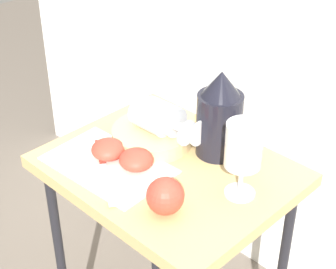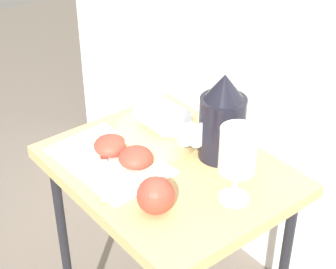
% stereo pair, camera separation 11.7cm
% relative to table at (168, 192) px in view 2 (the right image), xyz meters
% --- Properties ---
extents(table, '(0.53, 0.42, 0.67)m').
position_rel_table_xyz_m(table, '(0.00, 0.00, 0.00)').
color(table, tan).
rests_on(table, ground_plane).
extents(linen_napkin, '(0.29, 0.19, 0.00)m').
position_rel_table_xyz_m(linen_napkin, '(-0.09, -0.09, 0.08)').
color(linen_napkin, silver).
rests_on(linen_napkin, table).
extents(basket_tray, '(0.19, 0.19, 0.03)m').
position_rel_table_xyz_m(basket_tray, '(-0.09, 0.04, 0.09)').
color(basket_tray, tan).
rests_on(basket_tray, table).
extents(pitcher, '(0.15, 0.10, 0.20)m').
position_rel_table_xyz_m(pitcher, '(0.05, 0.12, 0.16)').
color(pitcher, black).
rests_on(pitcher, table).
extents(wine_glass_upright, '(0.07, 0.07, 0.17)m').
position_rel_table_xyz_m(wine_glass_upright, '(0.18, 0.03, 0.19)').
color(wine_glass_upright, silver).
rests_on(wine_glass_upright, table).
extents(wine_glass_tipped_near, '(0.15, 0.07, 0.07)m').
position_rel_table_xyz_m(wine_glass_tipped_near, '(-0.09, 0.04, 0.15)').
color(wine_glass_tipped_near, silver).
rests_on(wine_glass_tipped_near, basket_tray).
extents(wine_glass_tipped_far, '(0.16, 0.08, 0.07)m').
position_rel_table_xyz_m(wine_glass_tipped_far, '(-0.07, 0.06, 0.15)').
color(wine_glass_tipped_far, silver).
rests_on(wine_glass_tipped_far, basket_tray).
extents(apple_half_left, '(0.08, 0.08, 0.04)m').
position_rel_table_xyz_m(apple_half_left, '(-0.11, -0.08, 0.10)').
color(apple_half_left, '#CC3D2D').
rests_on(apple_half_left, linen_napkin).
extents(apple_half_right, '(0.08, 0.08, 0.04)m').
position_rel_table_xyz_m(apple_half_right, '(-0.04, -0.06, 0.10)').
color(apple_half_right, '#CC3D2D').
rests_on(apple_half_right, linen_napkin).
extents(apple_whole, '(0.08, 0.08, 0.08)m').
position_rel_table_xyz_m(apple_whole, '(0.11, -0.12, 0.11)').
color(apple_whole, '#CC3D2D').
rests_on(apple_whole, table).
extents(knife, '(0.20, 0.14, 0.01)m').
position_rel_table_xyz_m(knife, '(-0.10, -0.10, 0.08)').
color(knife, silver).
rests_on(knife, linen_napkin).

